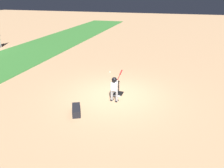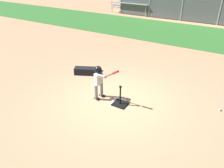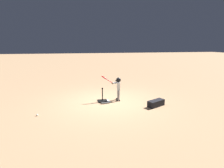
{
  "view_description": "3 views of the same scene",
  "coord_description": "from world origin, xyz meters",
  "px_view_note": "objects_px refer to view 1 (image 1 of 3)",
  "views": [
    {
      "loc": [
        -9.02,
        -2.48,
        4.51
      ],
      "look_at": [
        -0.38,
        0.03,
        0.74
      ],
      "focal_mm": 35.0,
      "sensor_mm": 36.0,
      "label": 1
    },
    {
      "loc": [
        2.94,
        -5.19,
        3.92
      ],
      "look_at": [
        -0.12,
        -0.06,
        0.61
      ],
      "focal_mm": 35.0,
      "sensor_mm": 36.0,
      "label": 2
    },
    {
      "loc": [
        1.41,
        7.93,
        2.74
      ],
      "look_at": [
        -0.25,
        -0.09,
        0.85
      ],
      "focal_mm": 28.0,
      "sensor_mm": 36.0,
      "label": 3
    }
  ],
  "objects_px": {
    "batting_tee": "(119,92)",
    "batter_child": "(115,86)",
    "equipment_bag": "(76,110)",
    "baseball": "(110,72)"
  },
  "relations": [
    {
      "from": "batting_tee",
      "to": "batter_child",
      "type": "xyz_separation_m",
      "value": [
        -0.77,
        -0.01,
        0.64
      ]
    },
    {
      "from": "batting_tee",
      "to": "equipment_bag",
      "type": "xyz_separation_m",
      "value": [
        -2.26,
        1.17,
        0.05
      ]
    },
    {
      "from": "baseball",
      "to": "equipment_bag",
      "type": "height_order",
      "value": "equipment_bag"
    },
    {
      "from": "baseball",
      "to": "equipment_bag",
      "type": "bearing_deg",
      "value": -179.0
    },
    {
      "from": "batter_child",
      "to": "baseball",
      "type": "height_order",
      "value": "batter_child"
    },
    {
      "from": "batting_tee",
      "to": "baseball",
      "type": "relative_size",
      "value": 9.02
    },
    {
      "from": "equipment_bag",
      "to": "batter_child",
      "type": "bearing_deg",
      "value": -64.01
    },
    {
      "from": "batting_tee",
      "to": "equipment_bag",
      "type": "relative_size",
      "value": 0.79
    },
    {
      "from": "batter_child",
      "to": "batting_tee",
      "type": "bearing_deg",
      "value": 0.68
    },
    {
      "from": "batting_tee",
      "to": "batter_child",
      "type": "distance_m",
      "value": 1.0
    }
  ]
}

